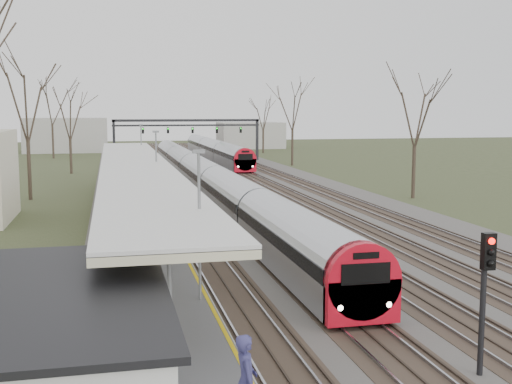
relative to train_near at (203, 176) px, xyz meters
The scene contains 11 objects.
track_bed 6.12m from the train_near, 62.35° to the left, with size 24.00×160.00×0.22m.
platform 13.90m from the train_near, 118.19° to the right, with size 3.50×69.00×1.00m, color #9E9B93.
canopy 18.14m from the train_near, 111.37° to the right, with size 4.10×50.00×3.11m.
station_building 42.90m from the train_near, 103.48° to the right, with size 6.00×9.00×3.20m, color silver.
signal_gantry 35.54m from the train_near, 85.47° to the left, with size 21.00×0.59×6.08m.
tree_west_far 16.00m from the train_near, behind, with size 5.50×5.50×11.33m.
tree_east_far 19.12m from the train_near, 25.08° to the right, with size 5.00×5.00×10.30m.
train_near is the anchor object (origin of this frame).
train_far 38.07m from the train_near, 79.40° to the left, with size 2.62×45.21×3.05m.
passenger 44.83m from the train_near, 97.02° to the right, with size 0.70×0.46×1.92m, color navy.
signal_post 41.51m from the train_near, 87.58° to the right, with size 0.35×0.45×4.10m.
Camera 1 is at (-10.49, -6.74, 7.33)m, focal length 45.00 mm.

